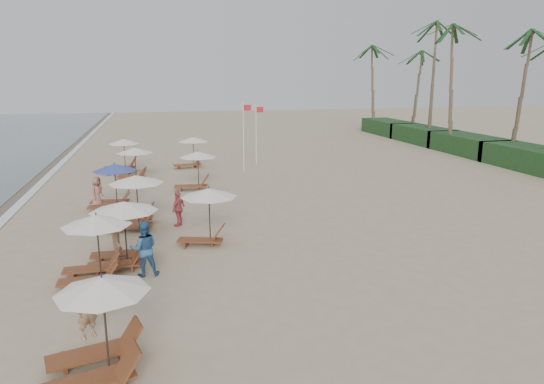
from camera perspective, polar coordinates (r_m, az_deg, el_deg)
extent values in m
plane|color=tan|center=(16.70, 2.06, -9.71)|extent=(160.00, 160.00, 0.00)
cube|color=white|center=(26.59, -28.39, -2.52)|extent=(0.50, 140.00, 0.02)
cube|color=#193D1C|center=(39.69, 28.01, 3.43)|extent=(3.20, 8.00, 1.60)
cube|color=#193D1C|center=(45.51, 21.83, 5.11)|extent=(3.20, 8.00, 1.60)
cube|color=#193D1C|center=(51.76, 17.08, 6.35)|extent=(3.20, 8.00, 1.60)
cube|color=#193D1C|center=(58.31, 13.36, 7.29)|extent=(3.20, 8.00, 1.60)
cylinder|color=brown|center=(42.55, 26.43, 9.74)|extent=(0.36, 0.36, 9.80)
cylinder|color=brown|center=(45.65, 20.51, 10.93)|extent=(0.36, 0.36, 10.60)
cylinder|color=brown|center=(50.51, 18.10, 11.71)|extent=(0.36, 0.36, 11.40)
cylinder|color=brown|center=(55.49, 16.00, 10.69)|extent=(0.36, 0.36, 9.00)
cylinder|color=brown|center=(59.28, 11.99, 11.43)|extent=(0.36, 0.36, 9.80)
cylinder|color=black|center=(11.72, -18.69, -14.81)|extent=(0.05, 0.05, 2.28)
cone|color=white|center=(11.28, -19.08, -10.13)|extent=(2.04, 2.04, 0.35)
cylinder|color=black|center=(16.94, -19.42, -6.27)|extent=(0.05, 0.05, 2.15)
cone|color=white|center=(16.65, -19.68, -3.11)|extent=(2.21, 2.21, 0.35)
cylinder|color=black|center=(18.03, -16.61, -4.74)|extent=(0.05, 0.05, 2.24)
cone|color=white|center=(17.75, -16.83, -1.61)|extent=(2.37, 2.37, 0.35)
cylinder|color=black|center=(22.36, -15.31, -1.15)|extent=(0.05, 0.05, 2.26)
cone|color=white|center=(22.13, -15.47, 1.43)|extent=(2.39, 2.39, 0.35)
cylinder|color=black|center=(25.86, -17.63, 0.55)|extent=(0.05, 0.05, 2.21)
cone|color=#35499F|center=(25.66, -17.79, 2.73)|extent=(2.18, 2.18, 0.35)
cylinder|color=black|center=(32.24, -15.53, 3.02)|extent=(0.05, 0.05, 2.10)
cone|color=white|center=(32.09, -15.63, 4.68)|extent=(2.27, 2.27, 0.35)
cylinder|color=black|center=(35.48, -16.70, 3.98)|extent=(0.05, 0.05, 2.26)
cone|color=white|center=(35.34, -16.81, 5.63)|extent=(2.06, 2.06, 0.35)
cylinder|color=black|center=(19.77, -7.24, -2.82)|extent=(0.05, 0.05, 2.15)
cone|color=white|center=(19.52, -7.32, -0.07)|extent=(2.24, 2.24, 0.35)
cylinder|color=black|center=(29.41, -8.54, 2.46)|extent=(0.05, 0.05, 2.15)
cone|color=white|center=(29.24, -8.60, 4.34)|extent=(2.24, 2.24, 0.35)
cylinder|color=black|center=(36.52, -9.08, 4.54)|extent=(0.05, 0.05, 2.15)
cone|color=white|center=(36.38, -9.13, 6.05)|extent=(2.24, 2.24, 0.35)
imported|color=#A57E59|center=(13.61, -20.66, -12.61)|extent=(0.67, 0.62, 1.55)
imported|color=#2D5688|center=(16.97, -14.59, -6.35)|extent=(0.95, 0.76, 1.89)
imported|color=#946B4B|center=(18.35, -17.37, -5.38)|extent=(0.82, 1.19, 1.69)
imported|color=#BF4C51|center=(22.21, -10.78, -1.89)|extent=(0.84, 0.99, 1.59)
imported|color=#A76D5A|center=(26.37, -19.62, -0.02)|extent=(0.82, 0.94, 1.61)
cylinder|color=silver|center=(34.26, -3.32, 6.36)|extent=(0.08, 0.08, 4.81)
cube|color=#AE2022|center=(34.13, -2.90, 9.72)|extent=(0.55, 0.02, 0.40)
cylinder|color=silver|center=(37.05, -1.85, 6.65)|extent=(0.08, 0.08, 4.50)
cube|color=#AE2022|center=(36.94, -1.44, 9.51)|extent=(0.55, 0.02, 0.40)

